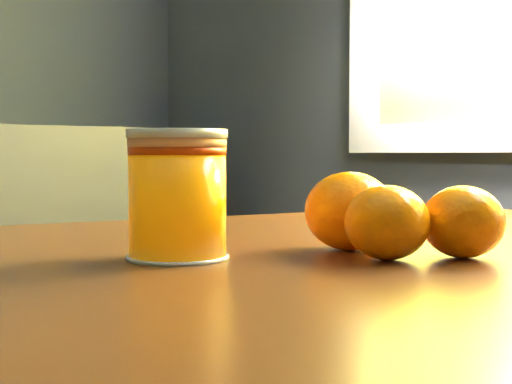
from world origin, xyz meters
TOP-DOWN VIEW (x-y plane):
  - juice_glass at (0.87, 0.07)m, footprint 0.07×0.07m
  - orange_front at (1.00, 0.03)m, footprint 0.09×0.09m
  - orange_back at (1.04, -0.05)m, footprint 0.07×0.07m
  - orange_extra at (0.99, -0.02)m, footprint 0.08×0.08m

SIDE VIEW (x-z plane):
  - orange_back at x=1.04m, z-range 0.76..0.81m
  - orange_extra at x=0.99m, z-range 0.76..0.81m
  - orange_front at x=1.00m, z-range 0.76..0.82m
  - juice_glass at x=0.87m, z-range 0.76..0.85m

